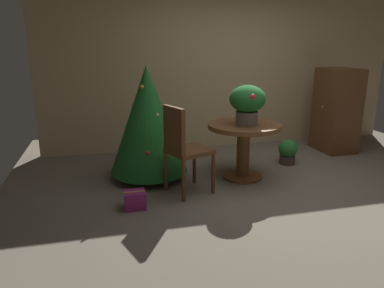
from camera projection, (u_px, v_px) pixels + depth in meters
The scene contains 9 objects.
ground_plane at pixel (285, 193), 4.22m from camera, with size 6.60×6.60×0.00m, color #756B5B.
back_wall_panel at pixel (226, 68), 5.93m from camera, with size 6.00×0.10×2.60m, color tan.
round_dining_table at pixel (244, 139), 4.57m from camera, with size 0.92×0.92×0.72m.
flower_vase at pixel (247, 102), 4.37m from camera, with size 0.44×0.44×0.49m.
wooden_chair_left_near at pixel (183, 146), 4.07m from camera, with size 0.57×0.56×1.04m.
holiday_tree at pixel (148, 120), 4.53m from camera, with size 1.00×1.00×1.45m.
gift_box_purple at pixel (135, 200), 3.81m from camera, with size 0.22×0.19×0.19m.
wooden_cabinet at pixel (336, 110), 5.77m from camera, with size 0.53×0.65×1.33m.
potted_plant at pixel (288, 151), 5.20m from camera, with size 0.27×0.27×0.37m.
Camera 1 is at (-2.00, -3.53, 1.69)m, focal length 33.62 mm.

